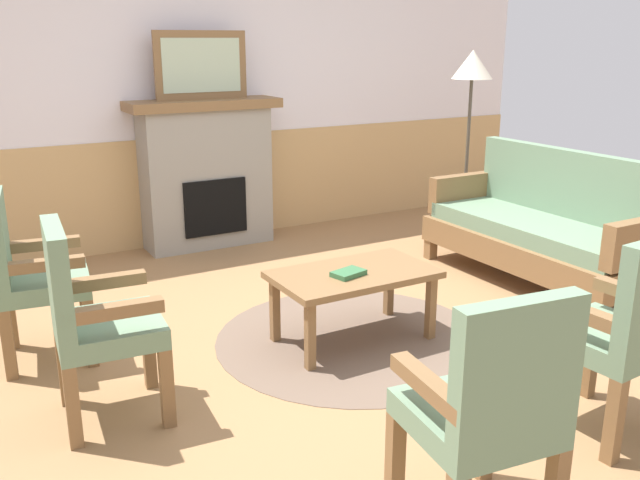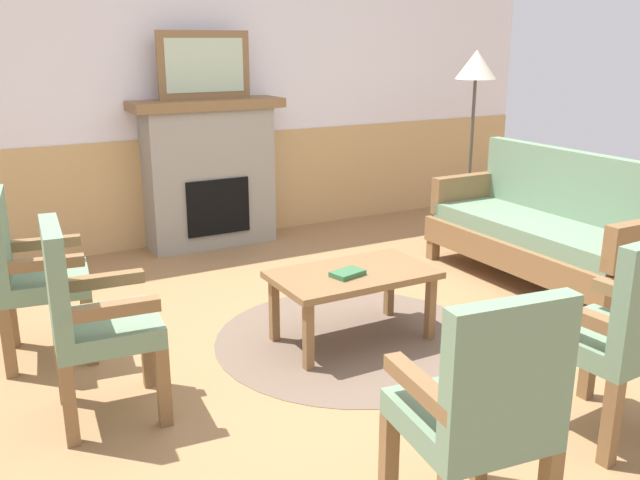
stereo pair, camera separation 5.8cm
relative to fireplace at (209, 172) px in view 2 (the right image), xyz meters
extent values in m
plane|color=#997047|center=(0.00, -2.35, -0.65)|extent=(14.00, 14.00, 0.00)
cube|color=white|center=(0.00, 0.25, 0.70)|extent=(7.20, 0.12, 2.70)
cube|color=tan|center=(0.00, 0.18, -0.18)|extent=(7.20, 0.02, 0.95)
cube|color=gray|center=(0.00, 0.00, -0.05)|extent=(1.10, 0.36, 1.20)
cube|color=black|center=(0.00, -0.19, -0.27)|extent=(0.56, 0.02, 0.48)
cube|color=brown|center=(0.00, 0.00, 0.59)|extent=(1.30, 0.44, 0.08)
cube|color=brown|center=(0.00, 0.00, 0.91)|extent=(0.80, 0.03, 0.56)
cube|color=#B2C6A8|center=(0.00, -0.02, 0.91)|extent=(0.68, 0.01, 0.44)
cube|color=brown|center=(1.47, -1.30, -0.57)|extent=(0.08, 0.08, 0.16)
cube|color=brown|center=(1.47, -2.98, -0.57)|extent=(0.08, 0.08, 0.16)
cube|color=brown|center=(2.07, -1.30, -0.57)|extent=(0.08, 0.08, 0.16)
cube|color=brown|center=(1.77, -2.14, -0.39)|extent=(0.70, 1.80, 0.20)
cube|color=gray|center=(1.77, -2.14, -0.23)|extent=(0.60, 1.70, 0.12)
cube|color=gray|center=(2.07, -2.14, 0.08)|extent=(0.10, 1.70, 0.50)
cube|color=brown|center=(1.77, -1.29, -0.12)|extent=(0.60, 0.10, 0.30)
cube|color=brown|center=(-0.39, -2.57, -0.45)|extent=(0.05, 0.05, 0.40)
cube|color=brown|center=(0.45, -2.57, -0.45)|extent=(0.05, 0.05, 0.40)
cube|color=brown|center=(-0.39, -2.13, -0.45)|extent=(0.05, 0.05, 0.40)
cube|color=brown|center=(0.45, -2.13, -0.45)|extent=(0.05, 0.05, 0.40)
cube|color=brown|center=(0.03, -2.35, -0.23)|extent=(0.96, 0.56, 0.04)
cylinder|color=brown|center=(0.03, -2.35, -0.65)|extent=(1.68, 1.68, 0.01)
cube|color=#33663D|center=(-0.04, -2.40, -0.20)|extent=(0.22, 0.17, 0.03)
cube|color=brown|center=(-1.22, -2.32, -0.45)|extent=(0.07, 0.07, 0.40)
cube|color=brown|center=(-1.25, -2.74, -0.45)|extent=(0.07, 0.07, 0.40)
cube|color=brown|center=(-1.63, -2.28, -0.45)|extent=(0.07, 0.07, 0.40)
cube|color=brown|center=(-1.67, -2.70, -0.45)|extent=(0.07, 0.07, 0.40)
cube|color=gray|center=(-1.44, -2.51, -0.20)|extent=(0.52, 0.52, 0.10)
cube|color=gray|center=(-1.64, -2.49, 0.09)|extent=(0.12, 0.49, 0.48)
cube|color=brown|center=(-1.43, -2.31, -0.03)|extent=(0.44, 0.11, 0.06)
cube|color=brown|center=(-1.46, -2.72, -0.03)|extent=(0.44, 0.11, 0.06)
cube|color=brown|center=(-1.37, -1.50, -0.45)|extent=(0.07, 0.07, 0.40)
cube|color=brown|center=(-1.43, -1.92, -0.45)|extent=(0.07, 0.07, 0.40)
cube|color=brown|center=(-1.79, -1.44, -0.45)|extent=(0.07, 0.07, 0.40)
cube|color=brown|center=(-1.85, -1.86, -0.45)|extent=(0.07, 0.07, 0.40)
cube|color=gray|center=(-1.61, -1.68, -0.20)|extent=(0.54, 0.54, 0.10)
cube|color=brown|center=(-1.58, -1.48, -0.03)|extent=(0.45, 0.13, 0.06)
cube|color=brown|center=(-1.64, -1.88, -0.03)|extent=(0.45, 0.13, 0.06)
cube|color=brown|center=(-0.66, -3.74, -0.45)|extent=(0.07, 0.07, 0.40)
cube|color=brown|center=(-0.24, -3.79, -0.45)|extent=(0.07, 0.07, 0.40)
cube|color=gray|center=(-0.47, -3.97, -0.20)|extent=(0.54, 0.54, 0.10)
cube|color=gray|center=(-0.50, -4.17, 0.09)|extent=(0.49, 0.14, 0.48)
cube|color=brown|center=(-0.68, -3.95, -0.03)|extent=(0.12, 0.45, 0.06)
cube|color=brown|center=(-0.27, -4.00, -0.03)|extent=(0.12, 0.45, 0.06)
cube|color=brown|center=(0.29, -3.56, -0.45)|extent=(0.06, 0.06, 0.40)
cube|color=brown|center=(0.71, -3.53, -0.45)|extent=(0.06, 0.06, 0.40)
cube|color=brown|center=(0.32, -3.98, -0.45)|extent=(0.06, 0.06, 0.40)
cube|color=gray|center=(0.52, -3.75, -0.20)|extent=(0.51, 0.51, 0.10)
cube|color=brown|center=(0.31, -3.77, -0.03)|extent=(0.10, 0.44, 0.06)
cube|color=brown|center=(0.72, -3.74, -0.03)|extent=(0.10, 0.44, 0.06)
cylinder|color=#332D28|center=(2.20, -0.87, -0.64)|extent=(0.24, 0.24, 0.03)
cylinder|color=#4C473D|center=(2.20, -0.87, 0.08)|extent=(0.03, 0.03, 1.40)
cone|color=silver|center=(2.20, -0.87, 0.90)|extent=(0.36, 0.36, 0.25)
camera|label=1|loc=(-2.06, -5.60, 1.12)|focal=38.46mm
camera|label=2|loc=(-2.01, -5.63, 1.12)|focal=38.46mm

